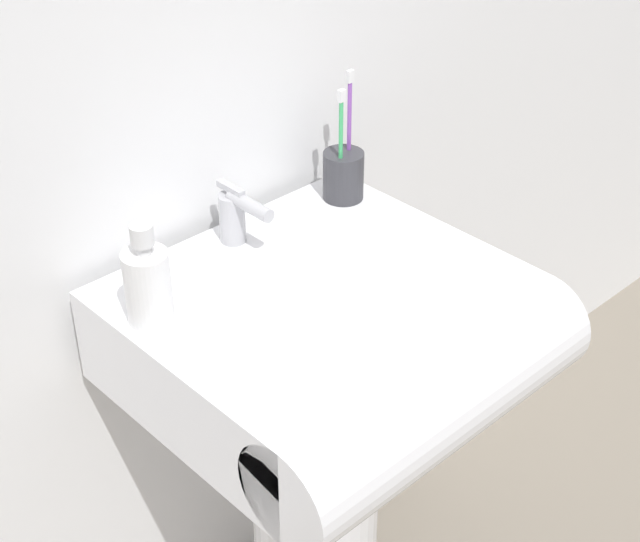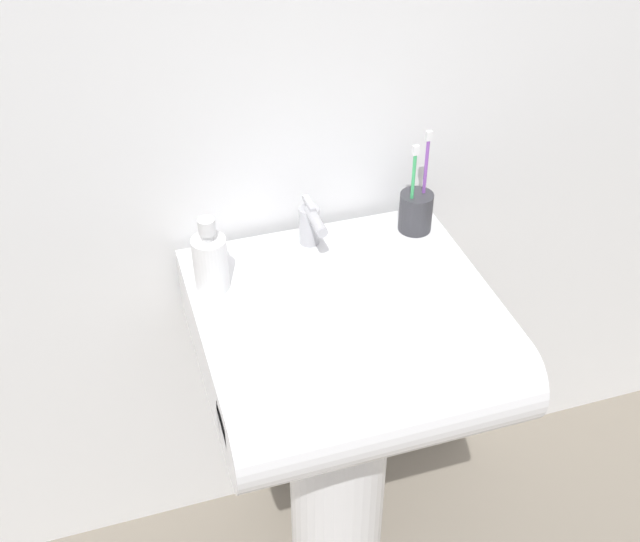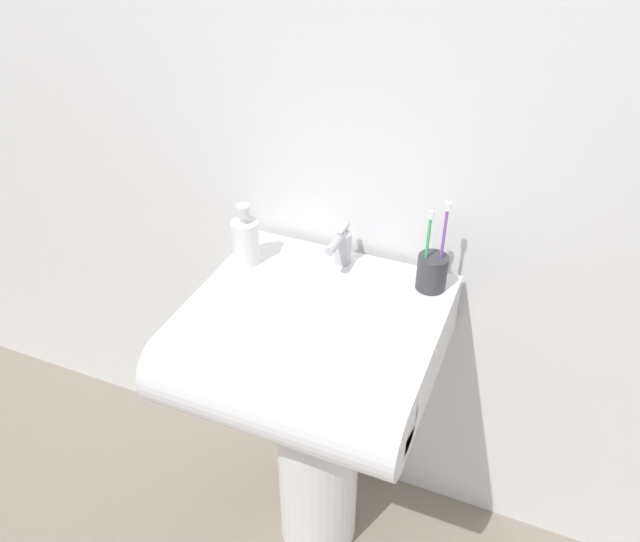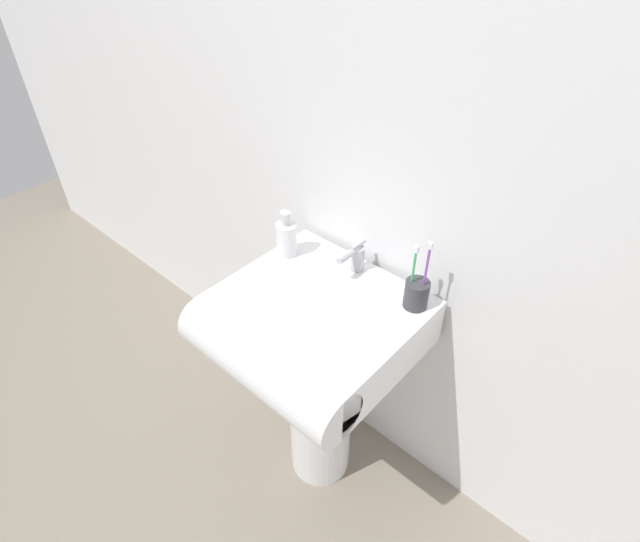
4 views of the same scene
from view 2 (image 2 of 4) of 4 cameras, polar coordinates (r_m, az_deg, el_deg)
The scene contains 6 objects.
wall_back at distance 1.55m, azimuth -1.63°, elevation 14.97°, with size 5.00×0.05×2.40m, color white.
sink_pedestal at distance 1.86m, azimuth 1.27°, elevation -13.62°, with size 0.22×0.22×0.69m, color white.
sink_basin at distance 1.51m, azimuth 2.19°, elevation -5.26°, with size 0.55×0.54×0.16m.
faucet at distance 1.60m, azimuth -0.67°, elevation 3.39°, with size 0.04×0.12×0.10m.
toothbrush_cup at distance 1.66m, azimuth 6.83°, elevation 4.32°, with size 0.07×0.07×0.22m.
soap_bottle at distance 1.50m, azimuth -7.80°, elevation 0.69°, with size 0.07×0.07×0.15m.
Camera 2 is at (-0.39, -1.10, 1.80)m, focal length 45.00 mm.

